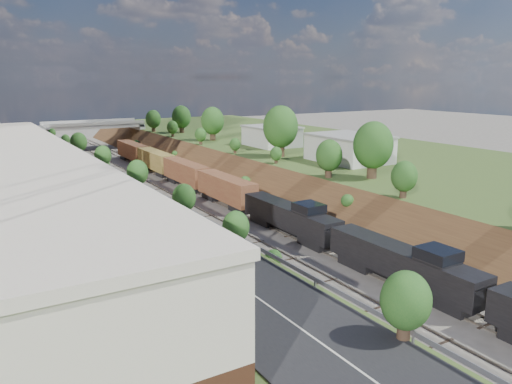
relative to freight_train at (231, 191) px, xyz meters
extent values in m
cube|color=#476027|center=(30.40, 6.91, 0.11)|extent=(44.00, 180.00, 5.00)
cube|color=brown|center=(-13.60, 6.91, -2.39)|extent=(10.00, 180.00, 10.00)
cube|color=brown|center=(8.40, 6.91, -2.39)|extent=(10.00, 180.00, 10.00)
cube|color=gray|center=(-5.20, 6.91, -2.30)|extent=(1.58, 180.00, 0.18)
cube|color=gray|center=(0.00, 6.91, -2.30)|extent=(1.58, 180.00, 0.18)
cube|color=black|center=(-18.10, 6.91, 2.66)|extent=(8.00, 180.00, 0.10)
cube|color=#99999E|center=(-14.00, 6.91, 3.16)|extent=(0.06, 171.00, 0.30)
cube|color=gray|center=(-14.10, 68.91, 0.71)|extent=(1.50, 8.00, 6.20)
cube|color=gray|center=(8.90, 68.91, 0.71)|extent=(1.50, 8.00, 6.20)
cube|color=gray|center=(-2.60, 68.91, 3.81)|extent=(24.00, 8.00, 1.00)
cube|color=gray|center=(-2.60, 64.91, 4.61)|extent=(24.00, 0.30, 0.80)
cube|color=gray|center=(-2.60, 72.91, 4.61)|extent=(24.00, 0.30, 0.80)
cube|color=silver|center=(20.90, -1.09, 4.61)|extent=(9.00, 12.00, 4.00)
cube|color=silver|center=(20.40, 20.91, 4.41)|extent=(8.00, 10.00, 3.60)
cylinder|color=#473323|center=(14.40, -13.09, 3.93)|extent=(1.30, 1.30, 2.62)
ellipsoid|color=#225B20|center=(14.40, -13.09, 7.08)|extent=(5.25, 5.25, 6.30)
cylinder|color=#473323|center=(-14.40, -33.09, 3.23)|extent=(0.66, 0.66, 1.22)
ellipsoid|color=#225B20|center=(-14.40, -33.09, 4.70)|extent=(2.45, 2.45, 2.94)
cube|color=black|center=(0.00, -32.15, -0.21)|extent=(2.75, 16.48, 2.54)
cube|color=black|center=(0.00, -14.67, -0.21)|extent=(2.75, 16.48, 2.54)
cube|color=brown|center=(0.00, 24.03, 0.16)|extent=(2.75, 58.92, 3.30)
camera|label=1|loc=(-32.68, -61.27, 15.82)|focal=35.00mm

